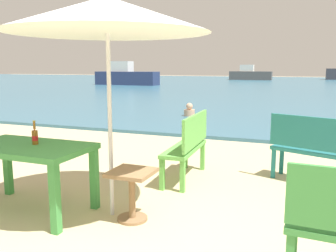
{
  "coord_description": "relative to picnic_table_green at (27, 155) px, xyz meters",
  "views": [
    {
      "loc": [
        1.6,
        -2.67,
        1.61
      ],
      "look_at": [
        -0.63,
        3.0,
        0.6
      ],
      "focal_mm": 38.47,
      "sensor_mm": 36.0,
      "label": 1
    }
  ],
  "objects": [
    {
      "name": "boat_sailboat",
      "position": [
        -3.72,
        39.89,
        0.06
      ],
      "size": [
        4.8,
        1.31,
        1.75
      ],
      "color": "#4C4C4C",
      "rests_on": "sea_water"
    },
    {
      "name": "picnic_table_green",
      "position": [
        0.0,
        0.0,
        0.0
      ],
      "size": [
        1.4,
        0.8,
        0.76
      ],
      "color": "#3D8C42",
      "rests_on": "ground_plane"
    },
    {
      "name": "sea_water",
      "position": [
        1.25,
        29.66,
        -0.61
      ],
      "size": [
        120.0,
        50.0,
        0.08
      ],
      "primitive_type": "cube",
      "color": "#386B84",
      "rests_on": "ground_plane"
    },
    {
      "name": "ground_plane",
      "position": [
        1.25,
        -0.34,
        -0.65
      ],
      "size": [
        120.0,
        120.0,
        0.0
      ],
      "primitive_type": "plane",
      "color": "#C6B287"
    },
    {
      "name": "side_table_wood",
      "position": [
        1.18,
        0.21,
        -0.3
      ],
      "size": [
        0.44,
        0.44,
        0.54
      ],
      "color": "olive",
      "rests_on": "ground_plane"
    },
    {
      "name": "bench_green_left",
      "position": [
        1.3,
        1.75,
        -0.11
      ],
      "size": [
        0.41,
        1.21,
        0.95
      ],
      "color": "#60B24C",
      "rests_on": "ground_plane"
    },
    {
      "name": "boat_barge",
      "position": [
        -11.71,
        24.33,
        0.14
      ],
      "size": [
        5.43,
        1.48,
        1.97
      ],
      "color": "navy",
      "rests_on": "sea_water"
    },
    {
      "name": "beer_bottle_amber",
      "position": [
        0.07,
        0.07,
        0.2
      ],
      "size": [
        0.07,
        0.07,
        0.26
      ],
      "color": "brown",
      "rests_on": "picnic_table_green"
    },
    {
      "name": "bench_teal_center",
      "position": [
        2.97,
        2.16,
        -0.11
      ],
      "size": [
        1.25,
        0.75,
        0.95
      ],
      "color": "#237275",
      "rests_on": "ground_plane"
    },
    {
      "name": "swimmer_person",
      "position": [
        -0.61,
        7.65,
        -0.41
      ],
      "size": [
        0.34,
        0.34,
        0.41
      ],
      "color": "tan",
      "rests_on": "sea_water"
    },
    {
      "name": "patio_umbrella",
      "position": [
        0.91,
        0.25,
        1.47
      ],
      "size": [
        2.1,
        2.1,
        2.3
      ],
      "color": "silver",
      "rests_on": "ground_plane"
    }
  ]
}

